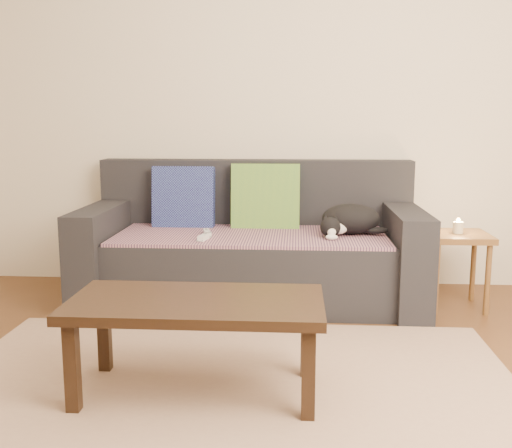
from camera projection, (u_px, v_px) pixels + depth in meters
name	position (u px, v px, depth m)	size (l,w,h in m)	color
ground	(222.00, 415.00, 2.33)	(4.50, 4.50, 0.00)	brown
back_wall	(257.00, 96.00, 4.07)	(4.50, 0.04, 2.60)	beige
sofa	(252.00, 251.00, 3.82)	(2.10, 0.94, 0.87)	#232328
throw_blanket	(251.00, 235.00, 3.71)	(1.66, 0.74, 0.02)	#382443
cushion_navy	(184.00, 197.00, 3.96)	(0.41, 0.10, 0.41)	#15114A
cushion_green	(266.00, 198.00, 3.93)	(0.45, 0.11, 0.45)	#0C513C
cat	(349.00, 220.00, 3.68)	(0.43, 0.39, 0.19)	black
wii_remote_a	(207.00, 233.00, 3.66)	(0.15, 0.04, 0.03)	white
wii_remote_b	(205.00, 237.00, 3.53)	(0.15, 0.04, 0.03)	white
side_table	(457.00, 246.00, 3.62)	(0.37, 0.37, 0.46)	brown
candle	(458.00, 227.00, 3.60)	(0.06, 0.06, 0.09)	beige
rug	(227.00, 396.00, 2.47)	(2.50, 1.80, 0.01)	tan
coffee_table	(196.00, 311.00, 2.45)	(1.04, 0.52, 0.41)	black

